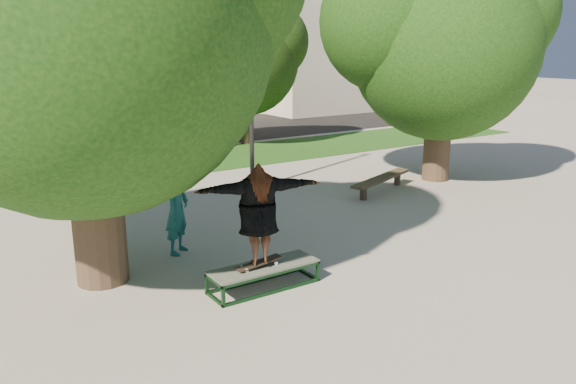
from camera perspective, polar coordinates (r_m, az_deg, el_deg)
ground at (r=10.86m, az=5.23°, el=-5.77°), size 120.00×120.00×0.00m
grass_strip at (r=19.28m, az=-10.40°, el=3.08°), size 30.00×4.00×0.02m
asphalt_strip at (r=25.02m, az=-18.55°, el=5.15°), size 40.00×8.00×0.01m
tree_left at (r=9.25m, az=-21.21°, el=17.72°), size 6.96×5.95×7.12m
tree_right at (r=16.54m, az=15.19°, el=15.21°), size 6.24×5.33×6.51m
bg_tree_mid at (r=20.67m, az=-19.36°, el=14.46°), size 5.76×4.92×6.24m
bg_tree_right at (r=22.29m, az=-4.71°, el=13.80°), size 5.04×4.31×5.43m
lamppost at (r=14.90m, az=-3.81°, el=12.16°), size 0.25×0.15×6.11m
side_building at (r=38.62m, az=5.66°, el=14.82°), size 15.00×10.00×8.00m
grind_box at (r=9.10m, az=-2.46°, el=-8.57°), size 1.80×0.60×0.38m
skater_rig at (r=8.69m, az=-3.03°, el=-2.24°), size 2.04×1.06×1.68m
bystander at (r=10.57m, az=-11.22°, el=-1.77°), size 0.73×0.71×1.68m
bench at (r=15.11m, az=9.48°, el=1.27°), size 2.64×1.25×0.41m
car_dark at (r=22.30m, az=-20.34°, el=5.64°), size 1.62×4.06×1.31m
car_grey at (r=22.37m, az=-18.86°, el=6.13°), size 2.94×5.83×1.58m
car_silver_b at (r=23.39m, az=-14.92°, el=6.41°), size 1.92×4.52×1.30m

